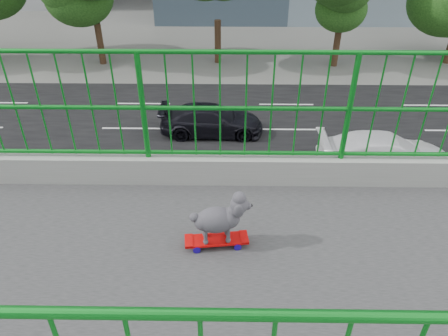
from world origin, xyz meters
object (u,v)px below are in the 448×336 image
car_3 (211,120)px  car_0 (303,271)px  car_7 (385,154)px  skateboard (217,240)px  car_1 (353,203)px  poodle (220,218)px

car_3 → car_0: bearing=-162.7°
car_7 → car_3: bearing=66.3°
car_0 → car_3: 10.06m
car_0 → car_7: 7.70m
skateboard → car_1: size_ratio=0.13×
skateboard → car_0: bearing=151.6°
car_0 → car_7: bearing=146.2°
skateboard → car_0: size_ratio=0.13×
car_0 → car_3: size_ratio=0.86×
skateboard → poodle: bearing=90.0°
poodle → car_7: bearing=144.9°
poodle → car_0: size_ratio=0.13×
car_3 → poodle: bearing=-177.0°
car_1 → skateboard: bearing=-26.8°
skateboard → car_3: bearing=176.2°
car_0 → car_1: size_ratio=0.97×
car_0 → car_1: bearing=145.3°
car_1 → car_3: 8.25m
poodle → car_7: poodle is taller
car_7 → car_0: bearing=146.2°
car_1 → car_7: (-3.20, 2.07, 0.09)m
car_3 → car_7: bearing=-113.7°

